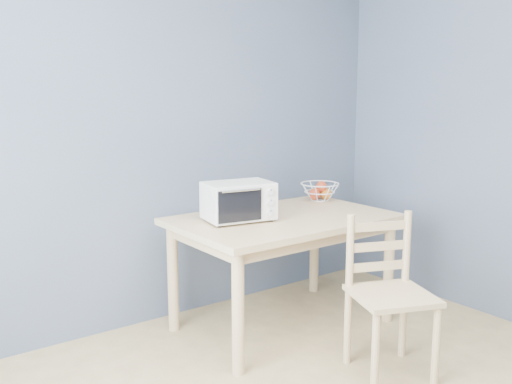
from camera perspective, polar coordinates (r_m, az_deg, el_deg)
room at (r=1.99m, az=17.29°, el=2.16°), size 4.01×4.51×2.61m
dining_table at (r=3.74m, az=2.74°, el=-3.96°), size 1.40×0.90×0.75m
toaster_oven at (r=3.55m, az=-1.99°, el=-0.89°), size 0.46×0.36×0.25m
fruit_basket at (r=4.24m, az=6.35°, el=0.11°), size 0.34×0.34×0.15m
dining_chair at (r=3.29m, az=13.08°, el=-10.14°), size 0.54×0.54×0.88m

